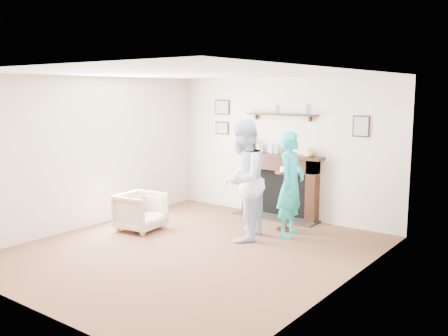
{
  "coord_description": "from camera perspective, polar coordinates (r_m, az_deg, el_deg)",
  "views": [
    {
      "loc": [
        4.51,
        -5.23,
        2.26
      ],
      "look_at": [
        -0.11,
        0.9,
        1.07
      ],
      "focal_mm": 40.0,
      "sensor_mm": 36.0,
      "label": 1
    }
  ],
  "objects": [
    {
      "name": "armchair",
      "position": [
        8.36,
        -9.42,
        -7.01
      ],
      "size": [
        0.75,
        0.73,
        0.62
      ],
      "primitive_type": "imported",
      "rotation": [
        0.0,
        0.0,
        1.68
      ],
      "color": "#BBB08B",
      "rests_on": "ground"
    },
    {
      "name": "room_shell",
      "position": [
        7.47,
        -0.29,
        3.91
      ],
      "size": [
        4.54,
        5.02,
        2.52
      ],
      "color": "beige",
      "rests_on": "ground"
    },
    {
      "name": "pedestal_table",
      "position": [
        8.16,
        7.04,
        -2.37
      ],
      "size": [
        0.35,
        0.35,
        1.12
      ],
      "color": "black",
      "rests_on": "ground"
    },
    {
      "name": "man",
      "position": [
        7.76,
        2.08,
        -8.13
      ],
      "size": [
        0.94,
        1.06,
        1.84
      ],
      "primitive_type": "imported",
      "rotation": [
        0.0,
        0.0,
        -1.27
      ],
      "color": "silver",
      "rests_on": "ground"
    },
    {
      "name": "woman",
      "position": [
        8.04,
        7.54,
        -7.61
      ],
      "size": [
        0.46,
        0.64,
        1.65
      ],
      "primitive_type": "imported",
      "rotation": [
        0.0,
        0.0,
        1.69
      ],
      "color": "#1FABB5",
      "rests_on": "ground"
    },
    {
      "name": "ground",
      "position": [
        7.26,
        -3.6,
        -9.35
      ],
      "size": [
        5.0,
        5.0,
        0.0
      ],
      "primitive_type": "plane",
      "color": "brown",
      "rests_on": "ground"
    }
  ]
}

